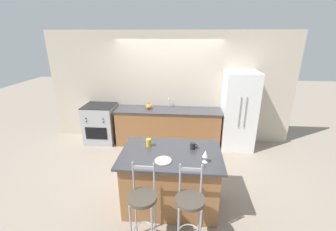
{
  "coord_description": "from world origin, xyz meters",
  "views": [
    {
      "loc": [
        0.45,
        -4.74,
        2.61
      ],
      "look_at": [
        0.09,
        -0.71,
        1.13
      ],
      "focal_mm": 24.0,
      "sensor_mm": 36.0,
      "label": 1
    }
  ],
  "objects_px": {
    "dinner_plate": "(163,160)",
    "tumbler_cup": "(149,143)",
    "refrigerator": "(239,111)",
    "pumpkin_decoration": "(149,107)",
    "coffee_mug": "(193,146)",
    "wine_glass": "(205,154)",
    "oven_range": "(101,123)",
    "bar_stool_far": "(190,208)",
    "bar_stool_near": "(143,205)"
  },
  "relations": [
    {
      "from": "dinner_plate",
      "to": "tumbler_cup",
      "type": "xyz_separation_m",
      "value": [
        -0.28,
        0.42,
        0.05
      ]
    },
    {
      "from": "tumbler_cup",
      "to": "refrigerator",
      "type": "bearing_deg",
      "value": 47.27
    },
    {
      "from": "dinner_plate",
      "to": "pumpkin_decoration",
      "type": "distance_m",
      "value": 2.47
    },
    {
      "from": "coffee_mug",
      "to": "tumbler_cup",
      "type": "xyz_separation_m",
      "value": [
        -0.7,
        0.03,
        0.01
      ]
    },
    {
      "from": "wine_glass",
      "to": "oven_range",
      "type": "bearing_deg",
      "value": 135.99
    },
    {
      "from": "refrigerator",
      "to": "wine_glass",
      "type": "height_order",
      "value": "refrigerator"
    },
    {
      "from": "refrigerator",
      "to": "bar_stool_far",
      "type": "distance_m",
      "value": 3.12
    },
    {
      "from": "oven_range",
      "to": "pumpkin_decoration",
      "type": "height_order",
      "value": "pumpkin_decoration"
    },
    {
      "from": "refrigerator",
      "to": "pumpkin_decoration",
      "type": "relative_size",
      "value": 12.53
    },
    {
      "from": "coffee_mug",
      "to": "tumbler_cup",
      "type": "relative_size",
      "value": 0.94
    },
    {
      "from": "wine_glass",
      "to": "coffee_mug",
      "type": "height_order",
      "value": "wine_glass"
    },
    {
      "from": "refrigerator",
      "to": "dinner_plate",
      "type": "relative_size",
      "value": 7.52
    },
    {
      "from": "bar_stool_far",
      "to": "pumpkin_decoration",
      "type": "distance_m",
      "value": 3.1
    },
    {
      "from": "dinner_plate",
      "to": "tumbler_cup",
      "type": "height_order",
      "value": "tumbler_cup"
    },
    {
      "from": "dinner_plate",
      "to": "wine_glass",
      "type": "xyz_separation_m",
      "value": [
        0.58,
        0.02,
        0.12
      ]
    },
    {
      "from": "bar_stool_far",
      "to": "pumpkin_decoration",
      "type": "xyz_separation_m",
      "value": [
        -0.99,
        2.92,
        0.33
      ]
    },
    {
      "from": "tumbler_cup",
      "to": "oven_range",
      "type": "bearing_deg",
      "value": 128.87
    },
    {
      "from": "bar_stool_far",
      "to": "dinner_plate",
      "type": "distance_m",
      "value": 0.73
    },
    {
      "from": "bar_stool_far",
      "to": "wine_glass",
      "type": "relative_size",
      "value": 6.35
    },
    {
      "from": "refrigerator",
      "to": "pumpkin_decoration",
      "type": "bearing_deg",
      "value": 179.1
    },
    {
      "from": "oven_range",
      "to": "coffee_mug",
      "type": "xyz_separation_m",
      "value": [
        2.26,
        -1.97,
        0.5
      ]
    },
    {
      "from": "oven_range",
      "to": "dinner_plate",
      "type": "distance_m",
      "value": 3.03
    },
    {
      "from": "refrigerator",
      "to": "wine_glass",
      "type": "relative_size",
      "value": 10.07
    },
    {
      "from": "dinner_plate",
      "to": "coffee_mug",
      "type": "distance_m",
      "value": 0.57
    },
    {
      "from": "coffee_mug",
      "to": "pumpkin_decoration",
      "type": "height_order",
      "value": "same"
    },
    {
      "from": "tumbler_cup",
      "to": "wine_glass",
      "type": "bearing_deg",
      "value": -24.89
    },
    {
      "from": "refrigerator",
      "to": "oven_range",
      "type": "distance_m",
      "value": 3.39
    },
    {
      "from": "bar_stool_near",
      "to": "tumbler_cup",
      "type": "bearing_deg",
      "value": 94.84
    },
    {
      "from": "wine_glass",
      "to": "tumbler_cup",
      "type": "distance_m",
      "value": 0.95
    },
    {
      "from": "bar_stool_near",
      "to": "wine_glass",
      "type": "distance_m",
      "value": 1.05
    },
    {
      "from": "refrigerator",
      "to": "wine_glass",
      "type": "xyz_separation_m",
      "value": [
        -0.94,
        -2.34,
        0.15
      ]
    },
    {
      "from": "bar_stool_far",
      "to": "dinner_plate",
      "type": "height_order",
      "value": "bar_stool_far"
    },
    {
      "from": "dinner_plate",
      "to": "oven_range",
      "type": "bearing_deg",
      "value": 127.98
    },
    {
      "from": "tumbler_cup",
      "to": "bar_stool_far",
      "type": "bearing_deg",
      "value": -55.27
    },
    {
      "from": "coffee_mug",
      "to": "refrigerator",
      "type": "bearing_deg",
      "value": 60.89
    },
    {
      "from": "refrigerator",
      "to": "tumbler_cup",
      "type": "bearing_deg",
      "value": -132.73
    },
    {
      "from": "pumpkin_decoration",
      "to": "coffee_mug",
      "type": "bearing_deg",
      "value": -62.8
    },
    {
      "from": "bar_stool_far",
      "to": "wine_glass",
      "type": "bearing_deg",
      "value": 70.08
    },
    {
      "from": "oven_range",
      "to": "bar_stool_near",
      "type": "bearing_deg",
      "value": -60.41
    },
    {
      "from": "refrigerator",
      "to": "dinner_plate",
      "type": "height_order",
      "value": "refrigerator"
    },
    {
      "from": "oven_range",
      "to": "bar_stool_far",
      "type": "height_order",
      "value": "bar_stool_far"
    },
    {
      "from": "bar_stool_far",
      "to": "pumpkin_decoration",
      "type": "bearing_deg",
      "value": 108.72
    },
    {
      "from": "bar_stool_near",
      "to": "dinner_plate",
      "type": "height_order",
      "value": "bar_stool_near"
    },
    {
      "from": "wine_glass",
      "to": "coffee_mug",
      "type": "relative_size",
      "value": 1.56
    },
    {
      "from": "bar_stool_near",
      "to": "dinner_plate",
      "type": "relative_size",
      "value": 4.75
    },
    {
      "from": "bar_stool_near",
      "to": "pumpkin_decoration",
      "type": "relative_size",
      "value": 7.9
    },
    {
      "from": "refrigerator",
      "to": "wine_glass",
      "type": "distance_m",
      "value": 2.52
    },
    {
      "from": "refrigerator",
      "to": "coffee_mug",
      "type": "relative_size",
      "value": 15.68
    },
    {
      "from": "pumpkin_decoration",
      "to": "bar_stool_far",
      "type": "bearing_deg",
      "value": -71.28
    },
    {
      "from": "oven_range",
      "to": "dinner_plate",
      "type": "relative_size",
      "value": 3.95
    }
  ]
}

